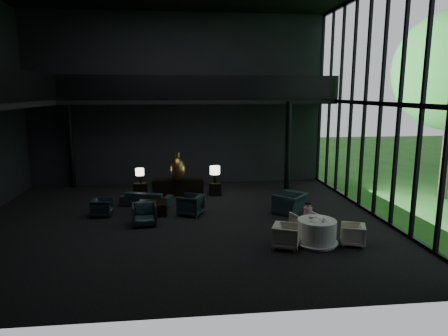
{
  "coord_description": "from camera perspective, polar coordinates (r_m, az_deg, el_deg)",
  "views": [
    {
      "loc": [
        0.01,
        -13.24,
        4.39
      ],
      "look_at": [
        1.55,
        0.5,
        1.76
      ],
      "focal_mm": 32.0,
      "sensor_mm": 36.0,
      "label": 1
    }
  ],
  "objects": [
    {
      "name": "dining_table",
      "position": [
        12.09,
        13.08,
        -9.15
      ],
      "size": [
        1.27,
        1.27,
        0.75
      ],
      "color": "white",
      "rests_on": "floor"
    },
    {
      "name": "railing_left",
      "position": [
        14.16,
        -27.59,
        10.43
      ],
      "size": [
        0.06,
        12.0,
        1.0
      ],
      "primitive_type": "cube",
      "color": "black",
      "rests_on": "mezzanine_left"
    },
    {
      "name": "side_table_right",
      "position": [
        17.31,
        -1.28,
        -3.0
      ],
      "size": [
        0.49,
        0.49,
        0.53
      ],
      "primitive_type": "cube",
      "color": "black",
      "rests_on": "floor"
    },
    {
      "name": "table_lamp_left",
      "position": [
        17.3,
        -11.95,
        -0.63
      ],
      "size": [
        0.36,
        0.36,
        0.61
      ],
      "color": "black",
      "rests_on": "side_table_left"
    },
    {
      "name": "dining_chair_east",
      "position": [
        12.36,
        17.9,
        -9.08
      ],
      "size": [
        0.73,
        0.75,
        0.6
      ],
      "primitive_type": "imported",
      "rotation": [
        0.0,
        0.0,
        -1.95
      ],
      "color": "beige",
      "rests_on": "floor"
    },
    {
      "name": "wall_front",
      "position": [
        7.26,
        -6.51,
        7.63
      ],
      "size": [
        14.0,
        0.04,
        8.0
      ],
      "primitive_type": "cube",
      "color": "black",
      "rests_on": "ground"
    },
    {
      "name": "coffee_cup",
      "position": [
        11.95,
        14.13,
        -7.06
      ],
      "size": [
        0.09,
        0.09,
        0.07
      ],
      "primitive_type": "cylinder",
      "rotation": [
        0.0,
        0.0,
        0.06
      ],
      "color": "white",
      "rests_on": "saucer"
    },
    {
      "name": "bronze_urn",
      "position": [
        17.0,
        -6.66,
        -0.07
      ],
      "size": [
        0.65,
        0.65,
        1.22
      ],
      "color": "#A6672C",
      "rests_on": "console"
    },
    {
      "name": "lounge_armchair_south",
      "position": [
        13.67,
        -11.31,
        -6.31
      ],
      "size": [
        0.9,
        0.85,
        0.84
      ],
      "primitive_type": "imported",
      "rotation": [
        0.0,
        0.0,
        0.11
      ],
      "color": "#142130",
      "rests_on": "floor"
    },
    {
      "name": "mezzanine_back",
      "position": [
        18.28,
        -3.31,
        9.54
      ],
      "size": [
        12.0,
        2.0,
        0.25
      ],
      "primitive_type": "cube",
      "color": "black",
      "rests_on": "wall_back"
    },
    {
      "name": "window_armchair",
      "position": [
        14.89,
        9.41,
        -4.45
      ],
      "size": [
        1.36,
        1.39,
        1.03
      ],
      "primitive_type": "imported",
      "rotation": [
        0.0,
        0.0,
        -2.31
      ],
      "color": "black",
      "rests_on": "floor"
    },
    {
      "name": "cream_pot",
      "position": [
        11.75,
        13.99,
        -7.4
      ],
      "size": [
        0.07,
        0.07,
        0.08
      ],
      "primitive_type": "cylinder",
      "rotation": [
        0.0,
        0.0,
        0.09
      ],
      "color": "#99999E",
      "rests_on": "dining_table"
    },
    {
      "name": "curtain_wall",
      "position": [
        14.96,
        21.52,
        8.55
      ],
      "size": [
        0.2,
        12.0,
        8.0
      ],
      "primitive_type": null,
      "color": "black",
      "rests_on": "ground"
    },
    {
      "name": "floor",
      "position": [
        13.95,
        -6.15,
        -7.62
      ],
      "size": [
        14.0,
        12.0,
        0.02
      ],
      "primitive_type": "cube",
      "color": "black",
      "rests_on": "ground"
    },
    {
      "name": "railing_back",
      "position": [
        17.27,
        -3.15,
        11.46
      ],
      "size": [
        12.0,
        0.06,
        1.0
      ],
      "primitive_type": "cube",
      "color": "black",
      "rests_on": "mezzanine_back"
    },
    {
      "name": "lounge_armchair_west",
      "position": [
        15.06,
        -17.0,
        -5.41
      ],
      "size": [
        0.6,
        0.63,
        0.63
      ],
      "primitive_type": "imported",
      "rotation": [
        0.0,
        0.0,
        1.53
      ],
      "color": "black",
      "rests_on": "floor"
    },
    {
      "name": "console",
      "position": [
        17.42,
        -6.59,
        -2.71
      ],
      "size": [
        2.18,
        0.49,
        0.69
      ],
      "primitive_type": "cube",
      "color": "black",
      "rests_on": "floor"
    },
    {
      "name": "wall_back",
      "position": [
        19.25,
        -6.49,
        9.55
      ],
      "size": [
        14.0,
        0.04,
        8.0
      ],
      "primitive_type": "cube",
      "color": "black",
      "rests_on": "ground"
    },
    {
      "name": "column_ne",
      "position": [
        18.06,
        9.08,
        3.04
      ],
      "size": [
        0.24,
        0.24,
        4.0
      ],
      "primitive_type": "cylinder",
      "color": "black",
      "rests_on": "floor"
    },
    {
      "name": "table_lamp_right",
      "position": [
        17.2,
        -1.31,
        -0.42
      ],
      "size": [
        0.43,
        0.43,
        0.72
      ],
      "color": "black",
      "rests_on": "side_table_right"
    },
    {
      "name": "column_nw",
      "position": [
        19.74,
        -21.06,
        3.11
      ],
      "size": [
        0.24,
        0.24,
        4.0
      ],
      "primitive_type": "cylinder",
      "color": "black",
      "rests_on": "floor"
    },
    {
      "name": "cereal_bowl",
      "position": [
        12.06,
        12.37,
        -6.85
      ],
      "size": [
        0.16,
        0.16,
        0.08
      ],
      "primitive_type": "ellipsoid",
      "color": "white",
      "rests_on": "dining_table"
    },
    {
      "name": "lounge_armchair_east",
      "position": [
        14.56,
        -4.8,
        -5.04
      ],
      "size": [
        1.06,
        1.09,
        0.86
      ],
      "primitive_type": "imported",
      "rotation": [
        0.0,
        0.0,
        -1.99
      ],
      "color": "black",
      "rests_on": "floor"
    },
    {
      "name": "saucer",
      "position": [
        11.95,
        14.45,
        -7.28
      ],
      "size": [
        0.19,
        0.19,
        0.01
      ],
      "primitive_type": "cylinder",
      "rotation": [
        0.0,
        0.0,
        -0.44
      ],
      "color": "white",
      "rests_on": "dining_table"
    },
    {
      "name": "coffee_table",
      "position": [
        14.91,
        -10.13,
        -5.63
      ],
      "size": [
        1.01,
        1.01,
        0.44
      ],
      "primitive_type": "cube",
      "rotation": [
        0.0,
        0.0,
        0.02
      ],
      "color": "black",
      "rests_on": "floor"
    },
    {
      "name": "side_table_left",
      "position": [
        17.45,
        -11.86,
        -3.01
      ],
      "size": [
        0.55,
        0.55,
        0.6
      ],
      "primitive_type": "cube",
      "color": "black",
      "rests_on": "floor"
    },
    {
      "name": "dining_chair_west",
      "position": [
        11.69,
        8.89,
        -9.49
      ],
      "size": [
        0.89,
        0.91,
        0.73
      ],
      "primitive_type": "imported",
      "rotation": [
        0.0,
        0.0,
        1.17
      ],
      "color": "beige",
      "rests_on": "floor"
    },
    {
      "name": "sofa",
      "position": [
        15.99,
        -11.02,
        -4.02
      ],
      "size": [
        1.92,
        1.07,
        0.72
      ],
      "primitive_type": "imported",
      "rotation": [
        0.0,
        0.0,
        2.83
      ],
      "color": "black",
      "rests_on": "floor"
    },
    {
      "name": "dining_chair_north",
      "position": [
        12.89,
        11.45,
        -7.65
      ],
      "size": [
        0.86,
        0.83,
        0.72
      ],
      "primitive_type": "imported",
      "rotation": [
        0.0,
        0.0,
        3.43
      ],
      "color": "beige",
      "rests_on": "floor"
    },
    {
      "name": "plate_b",
      "position": [
        12.22,
        13.31,
        -6.81
      ],
      "size": [
        0.29,
        0.29,
        0.02
      ],
      "primitive_type": "cylinder",
      "rotation": [
        0.0,
        0.0,
        0.37
      ],
      "color": "white",
      "rests_on": "dining_table"
    },
    {
      "name": "child",
      "position": [
        12.88,
        11.89,
        -5.95
      ],
      "size": [
        0.27,
        0.27,
        0.57
      ],
      "rotation": [
        0.0,
        0.0,
        3.14
      ],
      "color": "#D5A3BE",
      "rests_on": "dining_chair_north"
    },
    {
      "name": "plate_a",
      "position": [
        11.84,
        12.71,
        -7.35
      ],
      "size": [
        0.28,
        0.28,
        0.02
      ],
      "primitive_type": "cylinder",
      "rotation": [
        0.0,
        0.0,
        0.11
      ],
      "color": "white",
      "rests_on": "dining_table"
    }
  ]
}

